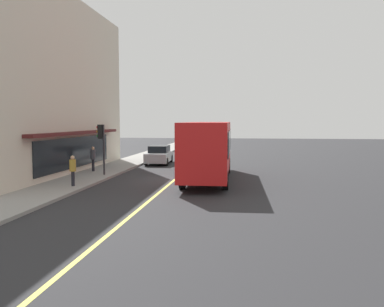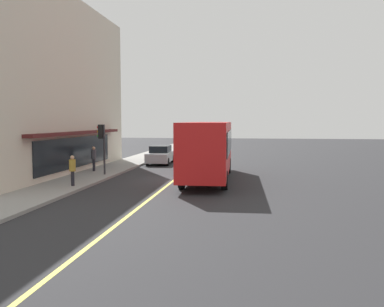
# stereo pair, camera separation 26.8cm
# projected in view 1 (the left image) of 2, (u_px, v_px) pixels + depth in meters

# --- Properties ---
(ground) EXTENTS (120.00, 120.00, 0.00)m
(ground) POSITION_uv_depth(u_px,v_px,m) (174.00, 180.00, 25.09)
(ground) COLOR #28282B
(sidewalk) EXTENTS (80.00, 2.91, 0.15)m
(sidewalk) POSITION_uv_depth(u_px,v_px,m) (88.00, 177.00, 25.79)
(sidewalk) COLOR gray
(sidewalk) RESTS_ON ground
(lane_centre_stripe) EXTENTS (36.00, 0.16, 0.01)m
(lane_centre_stripe) POSITION_uv_depth(u_px,v_px,m) (174.00, 180.00, 25.09)
(lane_centre_stripe) COLOR #D8D14C
(lane_centre_stripe) RESTS_ON ground
(storefront_building) EXTENTS (19.29, 10.73, 11.76)m
(storefront_building) POSITION_uv_depth(u_px,v_px,m) (4.00, 87.00, 27.94)
(storefront_building) COLOR beige
(storefront_building) RESTS_ON ground
(bus) EXTENTS (11.19, 2.82, 3.50)m
(bus) POSITION_uv_depth(u_px,v_px,m) (208.00, 147.00, 25.05)
(bus) COLOR red
(bus) RESTS_ON ground
(traffic_light) EXTENTS (0.30, 0.52, 3.20)m
(traffic_light) POSITION_uv_depth(u_px,v_px,m) (101.00, 137.00, 26.38)
(traffic_light) COLOR #2D2D33
(traffic_light) RESTS_ON sidewalk
(car_silver) EXTENTS (4.38, 2.03, 1.52)m
(car_silver) POSITION_uv_depth(u_px,v_px,m) (159.00, 155.00, 34.50)
(car_silver) COLOR #B7BABF
(car_silver) RESTS_ON ground
(pedestrian_mid_block) EXTENTS (0.34, 0.34, 1.69)m
(pedestrian_mid_block) POSITION_uv_depth(u_px,v_px,m) (93.00, 156.00, 28.21)
(pedestrian_mid_block) COLOR black
(pedestrian_mid_block) RESTS_ON sidewalk
(pedestrian_by_curb) EXTENTS (0.34, 0.34, 1.62)m
(pedestrian_by_curb) POSITION_uv_depth(u_px,v_px,m) (73.00, 168.00, 21.80)
(pedestrian_by_curb) COLOR black
(pedestrian_by_curb) RESTS_ON sidewalk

